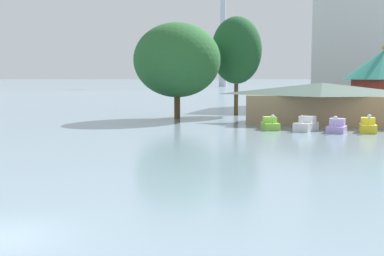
{
  "coord_description": "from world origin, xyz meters",
  "views": [
    {
      "loc": [
        10.16,
        -12.92,
        5.11
      ],
      "look_at": [
        0.99,
        18.71,
        1.68
      ],
      "focal_mm": 46.23,
      "sensor_mm": 36.0,
      "label": 1
    }
  ],
  "objects": [
    {
      "name": "pedal_boat_lime",
      "position": [
        4.17,
        35.08,
        0.49
      ],
      "size": [
        2.15,
        2.76,
        1.54
      ],
      "rotation": [
        0.0,
        0.0,
        -1.23
      ],
      "color": "#8CCC3F",
      "rests_on": "ground"
    },
    {
      "name": "pedal_boat_white",
      "position": [
        7.6,
        34.79,
        0.56
      ],
      "size": [
        2.34,
        3.05,
        1.55
      ],
      "rotation": [
        0.0,
        0.0,
        -1.91
      ],
      "color": "white",
      "rests_on": "ground"
    },
    {
      "name": "pedal_boat_lavender",
      "position": [
        10.38,
        34.07,
        0.52
      ],
      "size": [
        1.9,
        2.44,
        1.61
      ],
      "rotation": [
        0.0,
        0.0,
        -1.74
      ],
      "color": "#B299D8",
      "rests_on": "ground"
    },
    {
      "name": "pedal_boat_yellow",
      "position": [
        13.13,
        34.88,
        0.56
      ],
      "size": [
        1.48,
        2.23,
        1.75
      ],
      "rotation": [
        0.0,
        0.0,
        -1.55
      ],
      "color": "yellow",
      "rests_on": "ground"
    },
    {
      "name": "boathouse",
      "position": [
        8.79,
        42.33,
        2.34
      ],
      "size": [
        16.54,
        8.46,
        4.46
      ],
      "color": "#9E7F5B",
      "rests_on": "ground"
    },
    {
      "name": "green_roof_pavilion",
      "position": [
        15.86,
        53.44,
        4.73
      ],
      "size": [
        9.92,
        9.92,
        9.08
      ],
      "color": "#993328",
      "rests_on": "ground"
    },
    {
      "name": "shoreline_tree_tall_left",
      "position": [
        -8.17,
        43.84,
        7.08
      ],
      "size": [
        10.43,
        10.43,
        11.55
      ],
      "color": "brown",
      "rests_on": "ground"
    },
    {
      "name": "shoreline_tree_mid",
      "position": [
        -2.55,
        52.04,
        8.56
      ],
      "size": [
        6.66,
        6.66,
        13.01
      ],
      "color": "brown",
      "rests_on": "ground"
    }
  ]
}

